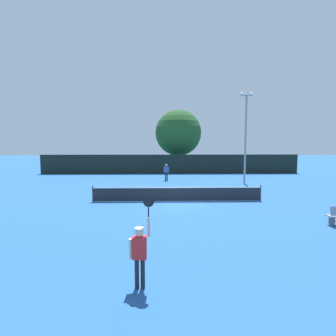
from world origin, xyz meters
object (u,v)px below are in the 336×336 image
(player_receiving, at_px, (166,171))
(spare_racket, at_px, (332,220))
(player_serving, at_px, (140,248))
(tennis_ball, at_px, (208,203))
(light_pole, at_px, (246,133))
(parked_car_near, at_px, (112,164))
(large_tree, at_px, (178,133))

(player_receiving, xyz_separation_m, spare_racket, (8.21, -14.27, -0.99))
(player_serving, xyz_separation_m, tennis_ball, (3.53, 10.05, -1.09))
(player_receiving, bearing_deg, light_pole, 162.59)
(tennis_ball, bearing_deg, spare_racket, -33.20)
(tennis_ball, height_order, spare_racket, tennis_ball)
(light_pole, bearing_deg, parked_car_near, 137.14)
(spare_racket, xyz_separation_m, large_tree, (-6.37, 24.85, 5.13))
(player_serving, distance_m, spare_racket, 11.26)
(player_serving, distance_m, player_receiving, 20.60)
(light_pole, distance_m, parked_car_near, 20.83)
(player_receiving, relative_size, large_tree, 0.20)
(spare_racket, relative_size, light_pole, 0.06)
(spare_racket, relative_size, large_tree, 0.06)
(player_receiving, bearing_deg, tennis_ball, 103.28)
(player_serving, height_order, large_tree, large_tree)
(player_serving, xyz_separation_m, light_pole, (8.38, 18.27, 3.66))
(spare_racket, bearing_deg, player_serving, -145.78)
(player_serving, relative_size, tennis_ball, 37.47)
(player_receiving, height_order, spare_racket, player_receiving)
(parked_car_near, bearing_deg, player_serving, -82.91)
(tennis_ball, height_order, parked_car_near, parked_car_near)
(player_receiving, relative_size, spare_racket, 3.18)
(spare_racket, bearing_deg, parked_car_near, 121.52)
(tennis_ball, distance_m, spare_racket, 6.85)
(player_serving, distance_m, light_pole, 20.43)
(parked_car_near, bearing_deg, light_pole, -47.37)
(player_receiving, distance_m, large_tree, 11.51)
(player_serving, xyz_separation_m, player_receiving, (1.05, 20.57, -0.12))
(tennis_ball, distance_m, parked_car_near, 24.36)
(player_serving, xyz_separation_m, parked_car_near, (-6.61, 32.18, -0.35))
(player_receiving, xyz_separation_m, parked_car_near, (-7.66, 11.61, -0.23))
(player_serving, height_order, player_receiving, player_serving)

